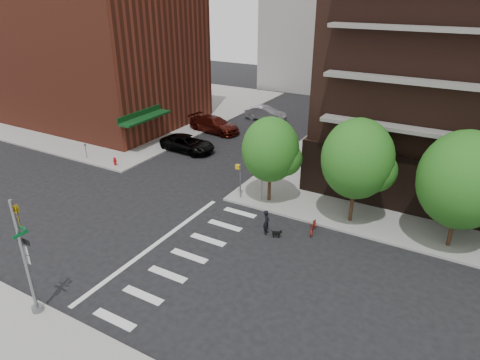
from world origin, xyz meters
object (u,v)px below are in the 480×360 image
at_px(traffic_signal, 27,267).
at_px(fire_hydrant, 115,161).
at_px(scooter, 313,226).
at_px(dog_walker, 267,222).
at_px(parked_car_silver, 266,113).
at_px(parked_car_black, 188,144).
at_px(parked_car_maroon, 214,125).

height_order(traffic_signal, fire_hydrant, traffic_signal).
height_order(scooter, dog_walker, dog_walker).
xyz_separation_m(fire_hydrant, scooter, (18.83, -1.71, -0.10)).
bearing_deg(traffic_signal, fire_hydrant, 123.26).
bearing_deg(scooter, parked_car_silver, 112.88).
distance_m(traffic_signal, parked_car_black, 22.70).
height_order(traffic_signal, parked_car_silver, traffic_signal).
bearing_deg(fire_hydrant, scooter, -5.18).
relative_size(parked_car_black, parked_car_maroon, 0.93).
xyz_separation_m(parked_car_black, parked_car_silver, (1.80, 12.86, 0.03)).
distance_m(parked_car_black, scooter, 17.55).
distance_m(fire_hydrant, dog_walker, 16.63).
distance_m(parked_car_maroon, parked_car_silver, 7.30).
xyz_separation_m(traffic_signal, dog_walker, (6.26, 11.97, -1.88)).
height_order(parked_car_maroon, dog_walker, parked_car_maroon).
relative_size(traffic_signal, fire_hydrant, 8.20).
bearing_deg(dog_walker, parked_car_maroon, 23.28).
bearing_deg(parked_car_black, parked_car_silver, -4.76).
distance_m(parked_car_black, dog_walker, 16.23).
relative_size(traffic_signal, dog_walker, 3.65).
xyz_separation_m(parked_car_silver, scooter, (13.83, -20.84, -0.33)).
distance_m(traffic_signal, parked_car_maroon, 28.76).
height_order(traffic_signal, parked_car_black, traffic_signal).
xyz_separation_m(traffic_signal, parked_car_black, (-6.83, 21.56, -1.95)).
bearing_deg(dog_walker, traffic_signal, 133.91).
relative_size(traffic_signal, parked_car_maroon, 1.04).
relative_size(fire_hydrant, parked_car_black, 0.14).
height_order(fire_hydrant, parked_car_black, parked_car_black).
relative_size(fire_hydrant, parked_car_silver, 0.15).
bearing_deg(fire_hydrant, parked_car_maroon, 79.45).
bearing_deg(traffic_signal, dog_walker, 62.39).
height_order(parked_car_maroon, scooter, parked_car_maroon).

